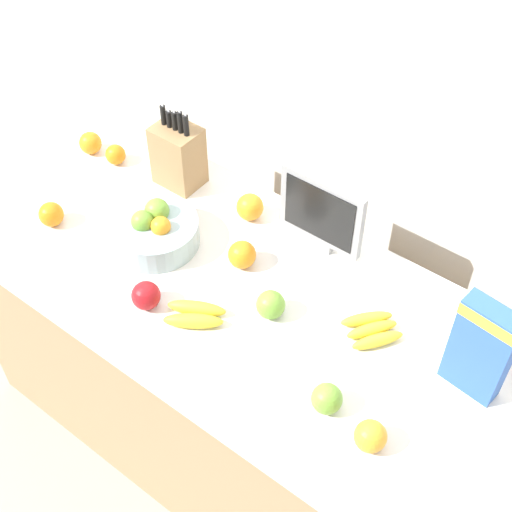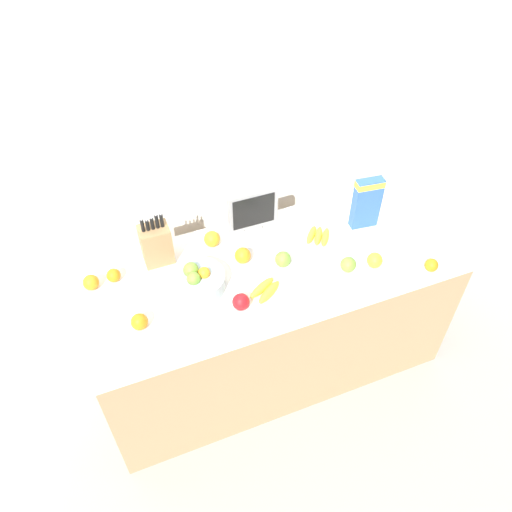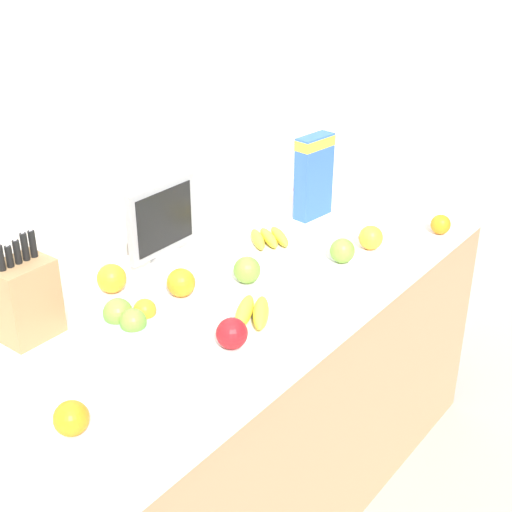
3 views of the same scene
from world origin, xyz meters
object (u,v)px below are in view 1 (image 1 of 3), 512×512
object	(u,v)px
banana_bunch_left	(195,315)
orange_front_center	(250,207)
small_monitor	(321,213)
orange_front_right	(242,255)
orange_by_cereal	(370,436)
knife_block	(178,155)
apple_by_knife_block	(146,295)
fruit_bowl	(155,230)
apple_rightmost	(327,399)
orange_near_bowl	(116,155)
banana_bunch_right	(372,329)
orange_back_center	(90,143)
orange_front_left	(51,214)
apple_rear	(271,305)
cereal_box	(482,346)

from	to	relation	value
banana_bunch_left	orange_front_center	xyz separation A→B (m)	(-0.13, 0.42, 0.02)
banana_bunch_left	orange_front_center	world-z (taller)	orange_front_center
small_monitor	orange_front_right	bearing A→B (deg)	-124.28
orange_front_center	orange_by_cereal	xyz separation A→B (m)	(0.72, -0.46, -0.00)
knife_block	apple_by_knife_block	size ratio (longest dim) A/B	3.97
small_monitor	fruit_bowl	distance (m)	0.51
orange_front_center	orange_by_cereal	distance (m)	0.86
apple_rightmost	orange_near_bowl	world-z (taller)	apple_rightmost
knife_block	banana_bunch_left	distance (m)	0.61
banana_bunch_left	apple_by_knife_block	bearing A→B (deg)	-163.21
banana_bunch_right	orange_front_center	size ratio (longest dim) A/B	2.12
orange_front_right	orange_front_center	bearing A→B (deg)	121.28
orange_back_center	banana_bunch_left	bearing A→B (deg)	-24.03
small_monitor	orange_front_left	size ratio (longest dim) A/B	3.53
apple_rightmost	orange_front_center	world-z (taller)	orange_front_center
apple_rear	orange_by_cereal	distance (m)	0.47
small_monitor	orange_back_center	xyz separation A→B (m)	(-0.90, -0.10, -0.10)
knife_block	orange_front_right	xyz separation A→B (m)	(0.40, -0.17, -0.07)
orange_near_bowl	orange_by_cereal	size ratio (longest dim) A/B	0.86
apple_rightmost	orange_near_bowl	xyz separation A→B (m)	(-1.12, 0.37, -0.01)
apple_rightmost	apple_by_knife_block	xyz separation A→B (m)	(-0.59, -0.03, 0.00)
apple_by_knife_block	banana_bunch_left	bearing A→B (deg)	16.79
fruit_bowl	apple_by_knife_block	distance (m)	0.25
cereal_box	apple_rear	xyz separation A→B (m)	(-0.55, -0.13, -0.12)
knife_block	banana_bunch_left	world-z (taller)	knife_block
cereal_box	orange_near_bowl	world-z (taller)	cereal_box
apple_rear	orange_near_bowl	distance (m)	0.85
fruit_bowl	orange_near_bowl	xyz separation A→B (m)	(-0.37, 0.20, -0.01)
knife_block	banana_bunch_right	world-z (taller)	knife_block
small_monitor	orange_front_right	world-z (taller)	small_monitor
banana_bunch_right	orange_front_center	distance (m)	0.58
cereal_box	orange_front_right	xyz separation A→B (m)	(-0.73, -0.02, -0.12)
orange_back_center	orange_front_left	world-z (taller)	same
knife_block	fruit_bowl	bearing A→B (deg)	-63.40
knife_block	apple_by_knife_block	xyz separation A→B (m)	(0.28, -0.46, -0.07)
banana_bunch_right	apple_by_knife_block	size ratio (longest dim) A/B	2.22
apple_rear	orange_front_left	distance (m)	0.78
banana_bunch_right	fruit_bowl	bearing A→B (deg)	-172.02
banana_bunch_right	small_monitor	bearing A→B (deg)	148.06
fruit_bowl	apple_rear	bearing A→B (deg)	-1.79
knife_block	orange_front_right	bearing A→B (deg)	-23.46
orange_front_center	apple_rear	bearing A→B (deg)	-43.98
banana_bunch_left	orange_front_right	distance (m)	0.25
banana_bunch_right	orange_front_left	bearing A→B (deg)	-166.99
banana_bunch_right	orange_front_right	world-z (taller)	orange_front_right
banana_bunch_right	apple_rightmost	world-z (taller)	apple_rightmost
knife_block	fruit_bowl	size ratio (longest dim) A/B	1.22
apple_by_knife_block	orange_front_right	bearing A→B (deg)	67.82
knife_block	orange_by_cereal	world-z (taller)	knife_block
apple_rear	orange_front_left	bearing A→B (deg)	-170.84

